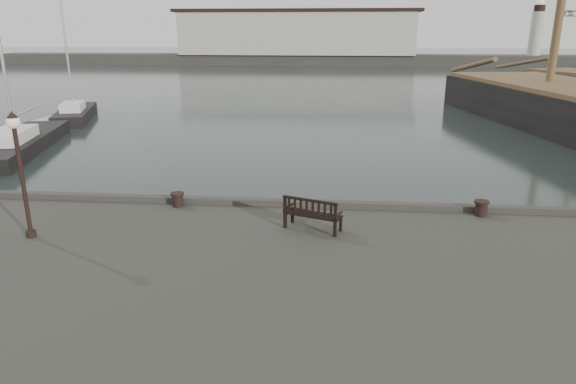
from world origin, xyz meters
name	(u,v)px	position (x,y,z in m)	size (l,w,h in m)	color
ground	(323,253)	(0.00, 0.00, 0.00)	(400.00, 400.00, 0.00)	black
breakwater	(314,43)	(-4.56, 92.00, 4.30)	(140.00, 9.50, 12.20)	#383530
bench	(312,220)	(-0.25, -2.01, 1.84)	(1.60, 1.02, 0.87)	black
bollard_left	(178,200)	(-4.31, -0.50, 1.77)	(0.40, 0.40, 0.42)	black
bollard_right	(481,208)	(4.42, -0.50, 1.78)	(0.42, 0.42, 0.44)	black
lamp_post	(19,158)	(-7.31, -3.16, 3.60)	(0.32, 0.32, 3.18)	black
yacht_c	(20,147)	(-17.56, 12.49, 0.24)	(5.25, 11.42, 14.73)	black
yacht_d	(76,116)	(-19.72, 23.25, 0.23)	(4.80, 8.64, 10.69)	black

